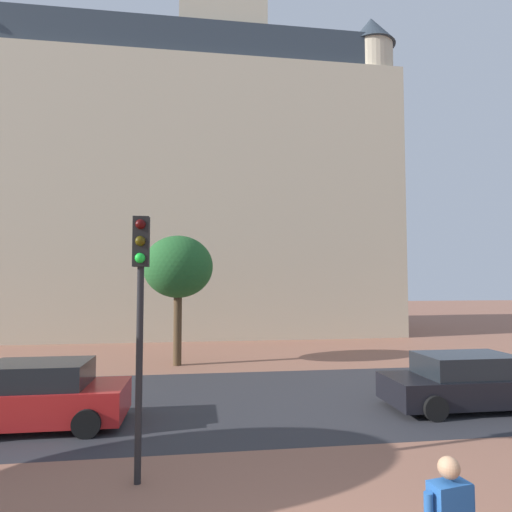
% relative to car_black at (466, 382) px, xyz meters
% --- Properties ---
extents(ground_plane, '(120.00, 120.00, 0.00)m').
position_rel_car_black_xyz_m(ground_plane, '(-5.90, 2.80, -0.71)').
color(ground_plane, '#93604C').
extents(street_asphalt_strip, '(120.00, 7.68, 0.00)m').
position_rel_car_black_xyz_m(street_asphalt_strip, '(-5.90, 1.69, -0.70)').
color(street_asphalt_strip, '#2D2D33').
rests_on(street_asphalt_strip, ground_plane).
extents(landmark_building, '(29.17, 11.04, 38.12)m').
position_rel_car_black_xyz_m(landmark_building, '(-8.25, 19.61, 10.62)').
color(landmark_building, beige).
rests_on(landmark_building, ground_plane).
extents(car_black, '(4.51, 2.06, 1.48)m').
position_rel_car_black_xyz_m(car_black, '(0.00, 0.00, 0.00)').
color(car_black, black).
rests_on(car_black, ground_plane).
extents(car_red, '(4.14, 2.07, 1.55)m').
position_rel_car_black_xyz_m(car_red, '(-11.25, 0.00, 0.03)').
color(car_red, red).
rests_on(car_red, ground_plane).
extents(traffic_light_pole, '(0.28, 0.34, 4.67)m').
position_rel_car_black_xyz_m(traffic_light_pole, '(-8.45, -3.33, 2.55)').
color(traffic_light_pole, black).
rests_on(traffic_light_pole, ground_plane).
extents(tree_curb_far, '(2.93, 2.93, 5.46)m').
position_rel_car_black_xyz_m(tree_curb_far, '(-8.24, 7.29, 3.39)').
color(tree_curb_far, '#4C3823').
rests_on(tree_curb_far, ground_plane).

